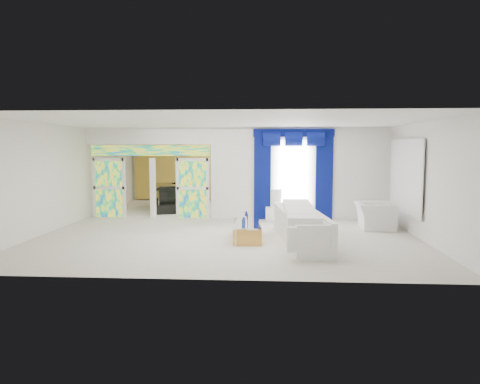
# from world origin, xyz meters

# --- Properties ---
(floor) EXTENTS (12.00, 12.00, 0.00)m
(floor) POSITION_xyz_m (0.00, 0.00, 0.00)
(floor) COLOR #B7AF9E
(floor) RESTS_ON ground
(dividing_wall) EXTENTS (5.70, 0.18, 3.00)m
(dividing_wall) POSITION_xyz_m (2.15, 1.00, 1.50)
(dividing_wall) COLOR white
(dividing_wall) RESTS_ON ground
(dividing_header) EXTENTS (4.30, 0.18, 0.55)m
(dividing_header) POSITION_xyz_m (-2.85, 1.00, 2.73)
(dividing_header) COLOR white
(dividing_header) RESTS_ON dividing_wall
(stained_panel_left) EXTENTS (0.95, 0.04, 2.00)m
(stained_panel_left) POSITION_xyz_m (-4.28, 1.00, 1.00)
(stained_panel_left) COLOR #994C3F
(stained_panel_left) RESTS_ON ground
(stained_panel_right) EXTENTS (0.95, 0.04, 2.00)m
(stained_panel_right) POSITION_xyz_m (-1.42, 1.00, 1.00)
(stained_panel_right) COLOR #994C3F
(stained_panel_right) RESTS_ON ground
(stained_transom) EXTENTS (4.00, 0.05, 0.35)m
(stained_transom) POSITION_xyz_m (-2.85, 1.00, 2.25)
(stained_transom) COLOR #994C3F
(stained_transom) RESTS_ON dividing_header
(window_pane) EXTENTS (1.00, 0.02, 2.30)m
(window_pane) POSITION_xyz_m (1.90, 0.90, 1.45)
(window_pane) COLOR white
(window_pane) RESTS_ON dividing_wall
(blue_drape_left) EXTENTS (0.55, 0.10, 2.80)m
(blue_drape_left) POSITION_xyz_m (0.90, 0.87, 1.40)
(blue_drape_left) COLOR #031146
(blue_drape_left) RESTS_ON ground
(blue_drape_right) EXTENTS (0.55, 0.10, 2.80)m
(blue_drape_right) POSITION_xyz_m (2.90, 0.87, 1.40)
(blue_drape_right) COLOR #031146
(blue_drape_right) RESTS_ON ground
(blue_pelmet) EXTENTS (2.60, 0.12, 0.25)m
(blue_pelmet) POSITION_xyz_m (1.90, 0.87, 2.82)
(blue_pelmet) COLOR #031146
(blue_pelmet) RESTS_ON dividing_wall
(wall_mirror) EXTENTS (0.04, 2.70, 1.90)m
(wall_mirror) POSITION_xyz_m (4.94, -1.00, 1.55)
(wall_mirror) COLOR white
(wall_mirror) RESTS_ON ground
(gold_curtains) EXTENTS (9.70, 0.12, 2.90)m
(gold_curtains) POSITION_xyz_m (0.00, 5.90, 1.50)
(gold_curtains) COLOR gold
(gold_curtains) RESTS_ON ground
(white_sofa) EXTENTS (1.26, 4.01, 0.75)m
(white_sofa) POSITION_xyz_m (1.90, -2.62, 0.38)
(white_sofa) COLOR silver
(white_sofa) RESTS_ON ground
(coffee_table) EXTENTS (0.80, 1.88, 0.41)m
(coffee_table) POSITION_xyz_m (0.55, -2.32, 0.20)
(coffee_table) COLOR #C0863C
(coffee_table) RESTS_ON ground
(console_table) EXTENTS (1.27, 0.41, 0.42)m
(console_table) POSITION_xyz_m (1.65, 0.77, 0.21)
(console_table) COLOR white
(console_table) RESTS_ON ground
(table_lamp) EXTENTS (0.36, 0.36, 0.58)m
(table_lamp) POSITION_xyz_m (1.35, 0.77, 0.71)
(table_lamp) COLOR silver
(table_lamp) RESTS_ON console_table
(armchair) EXTENTS (1.07, 1.21, 0.77)m
(armchair) POSITION_xyz_m (4.18, -0.71, 0.38)
(armchair) COLOR silver
(armchair) RESTS_ON ground
(grand_piano) EXTENTS (1.91, 2.19, 0.93)m
(grand_piano) POSITION_xyz_m (-2.53, 3.45, 0.46)
(grand_piano) COLOR black
(grand_piano) RESTS_ON ground
(piano_bench) EXTENTS (1.02, 0.65, 0.32)m
(piano_bench) POSITION_xyz_m (-2.53, 1.85, 0.16)
(piano_bench) COLOR black
(piano_bench) RESTS_ON ground
(tv_console) EXTENTS (0.59, 0.55, 0.78)m
(tv_console) POSITION_xyz_m (-4.49, 2.50, 0.39)
(tv_console) COLOR tan
(tv_console) RESTS_ON ground
(chandelier) EXTENTS (0.60, 0.60, 0.60)m
(chandelier) POSITION_xyz_m (-2.30, 3.40, 2.65)
(chandelier) COLOR gold
(chandelier) RESTS_ON ceiling
(decanters) EXTENTS (0.13, 1.30, 0.25)m
(decanters) POSITION_xyz_m (0.52, -2.47, 0.50)
(decanters) COLOR navy
(decanters) RESTS_ON coffee_table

